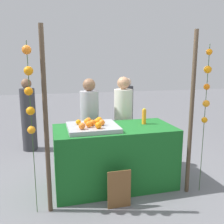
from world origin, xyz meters
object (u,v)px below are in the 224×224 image
Objects in this scene: orange_0 at (89,124)px; orange_1 at (87,122)px; chalkboard_sign at (119,190)px; vendor_right at (123,125)px; juice_bottle at (144,117)px; stall_counter at (114,156)px; vendor_left at (90,127)px.

orange_0 is 0.18m from orange_1.
orange_1 is at bearing 114.82° from chalkboard_sign.
vendor_right reaches higher than orange_0.
juice_bottle is 0.68m from vendor_right.
juice_bottle is 0.15× the size of vendor_right.
chalkboard_sign is (0.30, -0.65, -0.76)m from orange_1.
orange_0 is (-0.40, -0.14, 0.56)m from stall_counter.
vendor_right reaches higher than orange_1.
orange_0 is 0.05× the size of vendor_right.
stall_counter is at bearing -5.63° from orange_1.
vendor_right is (0.74, 0.82, -0.26)m from orange_0.
vendor_left is at bearing 77.52° from orange_1.
stall_counter is at bearing 80.51° from chalkboard_sign.
chalkboard_sign is at bearing -83.63° from vendor_left.
orange_1 is at bearing -177.29° from juice_bottle.
orange_0 is at bearing -99.96° from vendor_left.
vendor_left is (0.15, 0.68, -0.27)m from orange_1.
orange_1 reaches higher than stall_counter.
chalkboard_sign is 0.33× the size of vendor_left.
vendor_left is at bearing 80.04° from orange_0.
juice_bottle reaches higher than orange_1.
vendor_right is (0.59, -0.04, 0.01)m from vendor_left.
orange_1 is at bearing -102.48° from vendor_left.
orange_0 reaches higher than orange_1.
stall_counter is 21.24× the size of orange_1.
chalkboard_sign is at bearing -130.71° from juice_bottle.
orange_0 is at bearing -90.13° from orange_1.
vendor_right is at bearing 104.24° from juice_bottle.
orange_1 reaches higher than chalkboard_sign.
vendor_left is at bearing 139.20° from juice_bottle.
stall_counter is at bearing -116.62° from vendor_right.
juice_bottle is (0.49, 0.08, 0.57)m from stall_counter.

